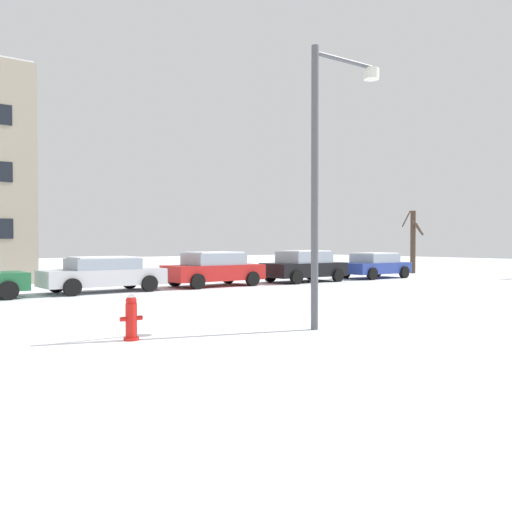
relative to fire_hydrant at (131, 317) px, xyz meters
name	(u,v)px	position (x,y,z in m)	size (l,w,h in m)	color
ground_plane	(46,338)	(-1.27, 1.26, -0.45)	(120.00, 120.00, 0.00)	white
road_surface	(10,317)	(-1.27, 4.84, -0.45)	(80.00, 9.16, 0.00)	silver
fire_hydrant	(131,317)	(0.00, 0.00, 0.00)	(0.44, 0.30, 0.89)	red
street_lamp	(327,158)	(4.11, -1.05, 3.29)	(2.00, 0.36, 6.13)	#4C4F54
parked_car_silver	(103,274)	(3.09, 10.45, 0.26)	(4.66, 2.19, 1.37)	silver
parked_car_red	(214,269)	(8.05, 10.51, 0.32)	(4.40, 2.25, 1.51)	red
parked_car_black	(304,266)	(13.01, 10.29, 0.33)	(4.21, 2.28, 1.53)	black
parked_car_blue	(375,265)	(17.97, 10.29, 0.26)	(4.07, 2.22, 1.37)	#283D93
tree_far_mid	(413,241)	(23.57, 12.25, 1.60)	(1.15, 1.17, 3.98)	#423326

